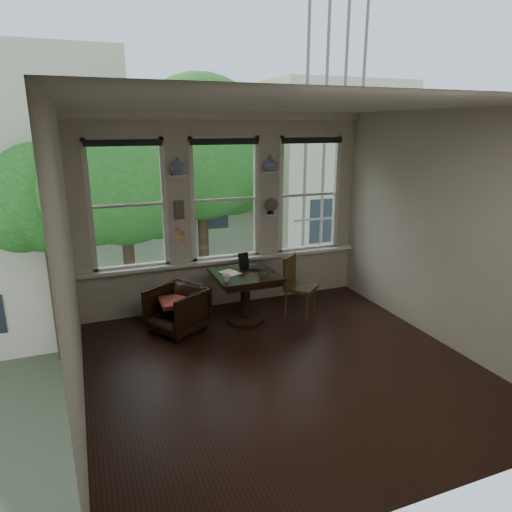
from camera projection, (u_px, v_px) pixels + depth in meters
name	position (u px, v px, depth m)	size (l,w,h in m)	color
ground	(283.00, 367.00, 5.49)	(4.50, 4.50, 0.00)	black
ceiling	(288.00, 105.00, 4.66)	(4.50, 4.50, 0.00)	silver
wall_back	(225.00, 212.00, 7.09)	(4.50, 4.50, 0.00)	beige
wall_front	(426.00, 326.00, 3.06)	(4.50, 4.50, 0.00)	beige
wall_left	(68.00, 269.00, 4.29)	(4.50, 4.50, 0.00)	beige
wall_right	(444.00, 230.00, 5.86)	(4.50, 4.50, 0.00)	beige
window_left	(128.00, 205.00, 6.53)	(1.10, 0.12, 1.90)	white
window_center	(224.00, 199.00, 7.04)	(1.10, 0.12, 1.90)	white
window_right	(308.00, 194.00, 7.54)	(1.10, 0.12, 1.90)	white
shelf_left	(178.00, 176.00, 6.59)	(0.26, 0.16, 0.03)	white
shelf_right	(270.00, 172.00, 7.09)	(0.26, 0.16, 0.03)	white
intercom	(179.00, 210.00, 6.75)	(0.14, 0.06, 0.28)	#59544F
sticky_notes	(180.00, 233.00, 6.85)	(0.16, 0.01, 0.24)	pink
desk_fan	(270.00, 209.00, 7.23)	(0.20, 0.20, 0.24)	#59544F
vase_left	(178.00, 166.00, 6.55)	(0.24, 0.24, 0.25)	silver
vase_right	(270.00, 163.00, 7.05)	(0.24, 0.24, 0.25)	silver
table	(245.00, 297.00, 6.67)	(0.90, 0.90, 0.75)	black
armchair_left	(177.00, 310.00, 6.36)	(0.68, 0.70, 0.64)	black
cushion_red	(177.00, 301.00, 6.32)	(0.45, 0.45, 0.06)	maroon
side_chair_right	(301.00, 287.00, 6.86)	(0.42, 0.42, 0.92)	#452C18
laptop	(255.00, 269.00, 6.70)	(0.33, 0.21, 0.03)	black
mug	(226.00, 278.00, 6.19)	(0.11, 0.11, 0.10)	white
drinking_glass	(263.00, 275.00, 6.34)	(0.13, 0.13, 0.10)	white
tablet	(244.00, 260.00, 6.82)	(0.16, 0.02, 0.22)	black
papers	(230.00, 273.00, 6.59)	(0.22, 0.30, 0.00)	silver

